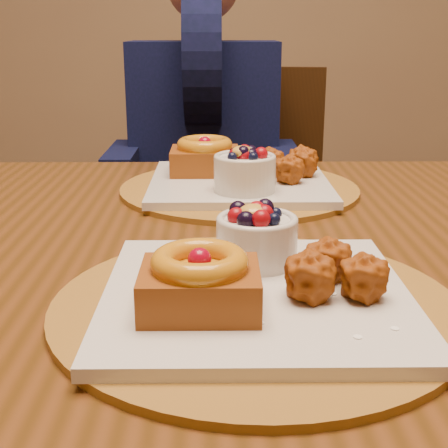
{
  "coord_description": "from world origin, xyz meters",
  "views": [
    {
      "loc": [
        -0.03,
        -0.86,
        1.01
      ],
      "look_at": [
        -0.02,
        -0.28,
        0.82
      ],
      "focal_mm": 50.0,
      "sensor_mm": 36.0,
      "label": 1
    }
  ],
  "objects_px": {
    "dining_table": "(245,290)",
    "chair_far": "(243,214)",
    "place_setting_far": "(238,176)",
    "diner": "(204,111)",
    "place_setting_near": "(253,285)"
  },
  "relations": [
    {
      "from": "place_setting_far",
      "to": "diner",
      "type": "relative_size",
      "value": 0.5
    },
    {
      "from": "dining_table",
      "to": "place_setting_far",
      "type": "relative_size",
      "value": 4.21
    },
    {
      "from": "dining_table",
      "to": "diner",
      "type": "relative_size",
      "value": 2.12
    },
    {
      "from": "chair_far",
      "to": "diner",
      "type": "relative_size",
      "value": 1.2
    },
    {
      "from": "chair_far",
      "to": "diner",
      "type": "bearing_deg",
      "value": -128.74
    },
    {
      "from": "place_setting_far",
      "to": "chair_far",
      "type": "bearing_deg",
      "value": 86.87
    },
    {
      "from": "dining_table",
      "to": "place_setting_far",
      "type": "xyz_separation_m",
      "value": [
        -0.0,
        0.21,
        0.1
      ]
    },
    {
      "from": "place_setting_near",
      "to": "diner",
      "type": "distance_m",
      "value": 1.08
    },
    {
      "from": "dining_table",
      "to": "chair_far",
      "type": "height_order",
      "value": "chair_far"
    },
    {
      "from": "place_setting_far",
      "to": "diner",
      "type": "distance_m",
      "value": 0.65
    },
    {
      "from": "dining_table",
      "to": "diner",
      "type": "distance_m",
      "value": 0.87
    },
    {
      "from": "dining_table",
      "to": "place_setting_near",
      "type": "bearing_deg",
      "value": -90.58
    },
    {
      "from": "place_setting_near",
      "to": "diner",
      "type": "bearing_deg",
      "value": 93.52
    },
    {
      "from": "place_setting_near",
      "to": "diner",
      "type": "height_order",
      "value": "diner"
    },
    {
      "from": "place_setting_near",
      "to": "place_setting_far",
      "type": "height_order",
      "value": "place_setting_far"
    }
  ]
}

